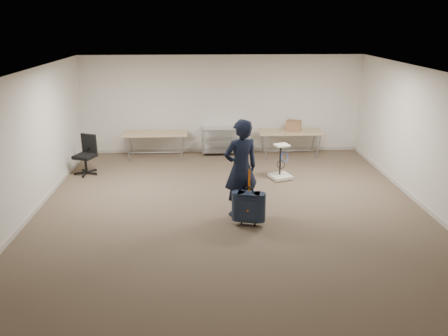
{
  "coord_description": "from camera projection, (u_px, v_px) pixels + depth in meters",
  "views": [
    {
      "loc": [
        -0.53,
        -7.95,
        3.74
      ],
      "look_at": [
        -0.15,
        0.3,
        0.91
      ],
      "focal_mm": 35.0,
      "sensor_mm": 36.0,
      "label": 1
    }
  ],
  "objects": [
    {
      "name": "office_chair",
      "position": [
        87.0,
        162.0,
        11.04
      ],
      "size": [
        0.6,
        0.61,
        0.99
      ],
      "color": "black",
      "rests_on": "ground"
    },
    {
      "name": "suitcase",
      "position": [
        249.0,
        207.0,
        8.22
      ],
      "size": [
        0.45,
        0.32,
        1.12
      ],
      "color": "black",
      "rests_on": "ground"
    },
    {
      "name": "ground",
      "position": [
        232.0,
        216.0,
        8.75
      ],
      "size": [
        9.0,
        9.0,
        0.0
      ],
      "primitive_type": "plane",
      "color": "#4D3C2E",
      "rests_on": "ground"
    },
    {
      "name": "equipment_cart",
      "position": [
        281.0,
        170.0,
        10.71
      ],
      "size": [
        0.6,
        0.6,
        0.88
      ],
      "color": "beige",
      "rests_on": "ground"
    },
    {
      "name": "person",
      "position": [
        241.0,
        168.0,
        8.48
      ],
      "size": [
        0.84,
        0.7,
        1.97
      ],
      "primitive_type": "imported",
      "rotation": [
        0.0,
        0.0,
        3.51
      ],
      "color": "black",
      "rests_on": "ground"
    },
    {
      "name": "folding_table_right",
      "position": [
        290.0,
        133.0,
        12.35
      ],
      "size": [
        1.8,
        0.75,
        0.73
      ],
      "color": "tan",
      "rests_on": "ground"
    },
    {
      "name": "folding_table_left",
      "position": [
        155.0,
        135.0,
        12.18
      ],
      "size": [
        1.8,
        0.75,
        0.73
      ],
      "color": "tan",
      "rests_on": "ground"
    },
    {
      "name": "wire_shelf",
      "position": [
        223.0,
        140.0,
        12.58
      ],
      "size": [
        1.22,
        0.47,
        0.8
      ],
      "color": "silver",
      "rests_on": "ground"
    },
    {
      "name": "cardboard_box",
      "position": [
        294.0,
        126.0,
        12.31
      ],
      "size": [
        0.48,
        0.42,
        0.3
      ],
      "primitive_type": "cube",
      "rotation": [
        0.0,
        0.0,
        -0.35
      ],
      "color": "brown",
      "rests_on": "folding_table_right"
    },
    {
      "name": "room_shell",
      "position": [
        228.0,
        188.0,
        10.04
      ],
      "size": [
        8.0,
        9.0,
        9.0
      ],
      "color": "silver",
      "rests_on": "ground"
    }
  ]
}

